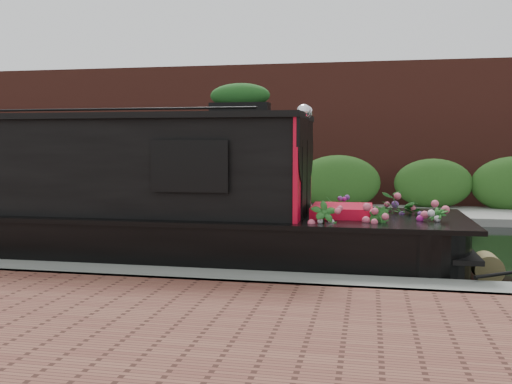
# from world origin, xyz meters

# --- Properties ---
(ground) EXTENTS (80.00, 80.00, 0.00)m
(ground) POSITION_xyz_m (0.00, 0.00, 0.00)
(ground) COLOR black
(ground) RESTS_ON ground
(near_bank_coping) EXTENTS (40.00, 0.60, 0.50)m
(near_bank_coping) POSITION_xyz_m (0.00, -3.30, 0.00)
(near_bank_coping) COLOR slate
(near_bank_coping) RESTS_ON ground
(far_bank_path) EXTENTS (40.00, 2.40, 0.34)m
(far_bank_path) POSITION_xyz_m (0.00, 4.20, 0.00)
(far_bank_path) COLOR gray
(far_bank_path) RESTS_ON ground
(far_hedge) EXTENTS (40.00, 1.10, 2.80)m
(far_hedge) POSITION_xyz_m (0.00, 5.10, 0.00)
(far_hedge) COLOR #29571D
(far_hedge) RESTS_ON ground
(far_brick_wall) EXTENTS (40.00, 1.00, 8.00)m
(far_brick_wall) POSITION_xyz_m (0.00, 7.20, 0.00)
(far_brick_wall) COLOR #5B271E
(far_brick_wall) RESTS_ON ground
(narrowboat) EXTENTS (11.82, 2.16, 2.78)m
(narrowboat) POSITION_xyz_m (-1.96, -1.98, 0.82)
(narrowboat) COLOR black
(narrowboat) RESTS_ON ground
(rope_fender) EXTENTS (0.36, 0.41, 0.36)m
(rope_fender) POSITION_xyz_m (4.44, -1.98, 0.18)
(rope_fender) COLOR brown
(rope_fender) RESTS_ON ground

